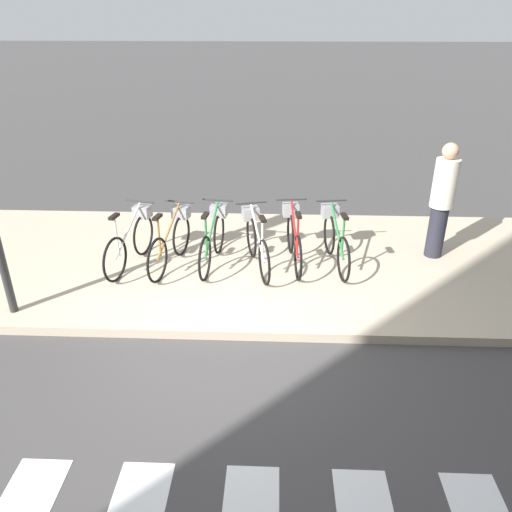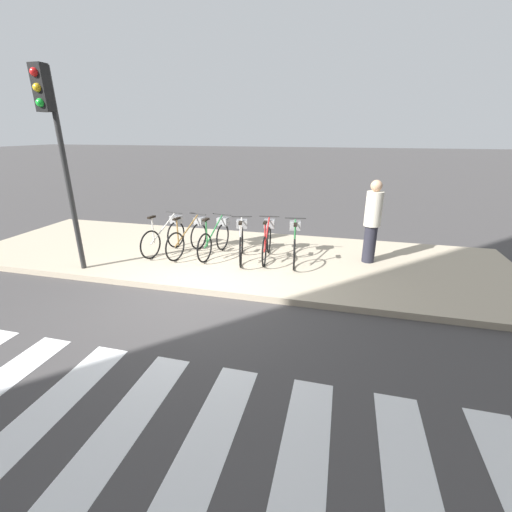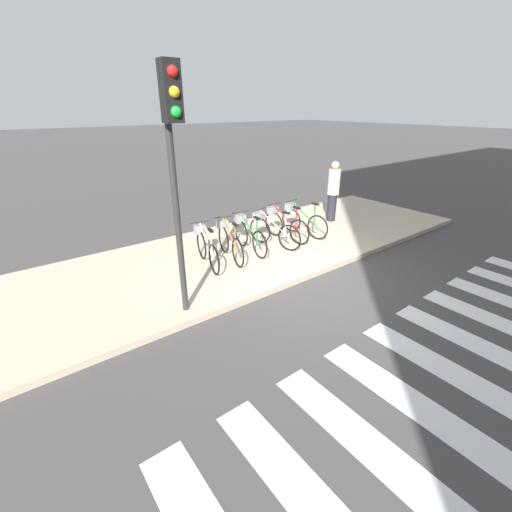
# 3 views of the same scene
# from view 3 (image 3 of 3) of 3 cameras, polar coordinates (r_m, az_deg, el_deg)

# --- Properties ---
(ground_plane) EXTENTS (120.00, 120.00, 0.00)m
(ground_plane) POSITION_cam_3_polar(r_m,az_deg,el_deg) (7.21, 9.12, -3.76)
(ground_plane) COLOR #423F3F
(sidewalk) EXTENTS (12.13, 3.79, 0.12)m
(sidewalk) POSITION_cam_3_polar(r_m,az_deg,el_deg) (8.47, -0.02, 1.30)
(sidewalk) COLOR #B7A88E
(sidewalk) RESTS_ON ground_plane
(parked_bicycle_0) EXTENTS (0.49, 1.49, 0.93)m
(parked_bicycle_0) POSITION_cam_3_polar(r_m,az_deg,el_deg) (7.40, -8.37, 1.64)
(parked_bicycle_0) COLOR black
(parked_bicycle_0) RESTS_ON sidewalk
(parked_bicycle_1) EXTENTS (0.49, 1.49, 0.93)m
(parked_bicycle_1) POSITION_cam_3_polar(r_m,az_deg,el_deg) (7.68, -4.58, 2.66)
(parked_bicycle_1) COLOR black
(parked_bicycle_1) RESTS_ON sidewalk
(parked_bicycle_2) EXTENTS (0.46, 1.51, 0.93)m
(parked_bicycle_2) POSITION_cam_3_polar(r_m,az_deg,el_deg) (8.06, -1.35, 3.77)
(parked_bicycle_2) COLOR black
(parked_bicycle_2) RESTS_ON sidewalk
(parked_bicycle_3) EXTENTS (0.54, 1.47, 0.93)m
(parked_bicycle_3) POSITION_cam_3_polar(r_m,az_deg,el_deg) (8.35, 2.53, 4.48)
(parked_bicycle_3) COLOR black
(parked_bicycle_3) RESTS_ON sidewalk
(parked_bicycle_4) EXTENTS (0.46, 1.51, 0.93)m
(parked_bicycle_4) POSITION_cam_3_polar(r_m,az_deg,el_deg) (8.81, 4.60, 5.46)
(parked_bicycle_4) COLOR black
(parked_bicycle_4) RESTS_ON sidewalk
(parked_bicycle_5) EXTENTS (0.46, 1.50, 0.93)m
(parked_bicycle_5) POSITION_cam_3_polar(r_m,az_deg,el_deg) (9.19, 7.55, 6.12)
(parked_bicycle_5) COLOR black
(parked_bicycle_5) RESTS_ON sidewalk
(pedestrian) EXTENTS (0.34, 0.34, 1.74)m
(pedestrian) POSITION_cam_3_polar(r_m,az_deg,el_deg) (10.38, 12.75, 10.67)
(pedestrian) COLOR #23232D
(pedestrian) RESTS_ON sidewalk
(traffic_light) EXTENTS (0.24, 0.40, 3.72)m
(traffic_light) POSITION_cam_3_polar(r_m,az_deg,el_deg) (5.05, -13.59, 17.30)
(traffic_light) COLOR #2D2D2D
(traffic_light) RESTS_ON sidewalk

